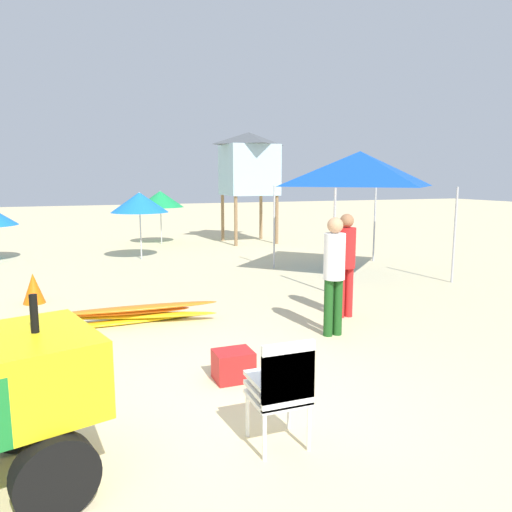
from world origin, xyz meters
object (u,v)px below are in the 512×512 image
(lifeguard_near_center, at_px, (346,258))
(cooler_box, at_px, (233,365))
(beach_umbrella_left, at_px, (160,199))
(popup_canopy, at_px, (360,169))
(beach_umbrella_mid, at_px, (139,202))
(surfboard_pile, at_px, (133,314))
(lifeguard_near_left, at_px, (334,268))
(traffic_cone_near, at_px, (34,288))
(stacked_plastic_chairs, at_px, (282,384))
(lifeguard_tower, at_px, (249,164))

(lifeguard_near_center, height_order, cooler_box, lifeguard_near_center)
(beach_umbrella_left, xyz_separation_m, cooler_box, (-1.36, -12.37, -1.44))
(cooler_box, bearing_deg, popup_canopy, 45.58)
(beach_umbrella_mid, bearing_deg, beach_umbrella_left, 69.86)
(lifeguard_near_center, relative_size, cooler_box, 3.95)
(lifeguard_near_center, height_order, beach_umbrella_left, beach_umbrella_left)
(surfboard_pile, xyz_separation_m, popup_canopy, (5.68, 2.21, 2.42))
(lifeguard_near_center, bearing_deg, beach_umbrella_mid, 108.12)
(cooler_box, bearing_deg, beach_umbrella_mid, 88.72)
(lifeguard_near_left, bearing_deg, traffic_cone_near, 139.55)
(beach_umbrella_left, relative_size, cooler_box, 4.24)
(traffic_cone_near, bearing_deg, beach_umbrella_left, 63.52)
(beach_umbrella_left, distance_m, traffic_cone_near, 8.61)
(stacked_plastic_chairs, bearing_deg, popup_canopy, 52.98)
(popup_canopy, bearing_deg, lifeguard_tower, 92.97)
(stacked_plastic_chairs, relative_size, lifeguard_near_center, 0.57)
(stacked_plastic_chairs, relative_size, popup_canopy, 0.32)
(stacked_plastic_chairs, relative_size, lifeguard_near_left, 0.57)
(surfboard_pile, distance_m, beach_umbrella_mid, 6.74)
(stacked_plastic_chairs, distance_m, beach_umbrella_mid, 10.85)
(lifeguard_near_center, xyz_separation_m, traffic_cone_near, (-5.05, 2.92, -0.74))
(lifeguard_near_center, height_order, beach_umbrella_mid, beach_umbrella_mid)
(lifeguard_near_center, relative_size, beach_umbrella_left, 0.93)
(lifeguard_near_left, relative_size, lifeguard_tower, 0.45)
(surfboard_pile, xyz_separation_m, cooler_box, (0.83, -2.73, 0.02))
(stacked_plastic_chairs, distance_m, lifeguard_tower, 14.22)
(popup_canopy, bearing_deg, lifeguard_near_center, -125.55)
(lifeguard_tower, bearing_deg, lifeguard_near_left, -103.51)
(stacked_plastic_chairs, height_order, lifeguard_near_left, lifeguard_near_left)
(stacked_plastic_chairs, relative_size, lifeguard_tower, 0.26)
(surfboard_pile, xyz_separation_m, traffic_cone_near, (-1.60, 2.02, 0.13))
(stacked_plastic_chairs, xyz_separation_m, popup_canopy, (4.92, 6.52, 1.98))
(lifeguard_tower, relative_size, beach_umbrella_left, 2.09)
(lifeguard_tower, bearing_deg, beach_umbrella_mid, -149.99)
(surfboard_pile, relative_size, beach_umbrella_left, 1.43)
(surfboard_pile, height_order, lifeguard_near_center, lifeguard_near_center)
(popup_canopy, distance_m, lifeguard_tower, 6.76)
(surfboard_pile, relative_size, popup_canopy, 0.86)
(cooler_box, bearing_deg, traffic_cone_near, 117.08)
(surfboard_pile, relative_size, cooler_box, 6.07)
(surfboard_pile, bearing_deg, lifeguard_near_center, -14.59)
(surfboard_pile, xyz_separation_m, lifeguard_near_center, (3.46, -0.90, 0.87))
(surfboard_pile, bearing_deg, beach_umbrella_left, 77.16)
(popup_canopy, distance_m, cooler_box, 7.33)
(popup_canopy, distance_m, beach_umbrella_left, 8.26)
(stacked_plastic_chairs, height_order, surfboard_pile, stacked_plastic_chairs)
(surfboard_pile, distance_m, lifeguard_tower, 10.77)
(lifeguard_near_center, distance_m, traffic_cone_near, 5.88)
(lifeguard_near_left, relative_size, popup_canopy, 0.57)
(stacked_plastic_chairs, distance_m, surfboard_pile, 4.40)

